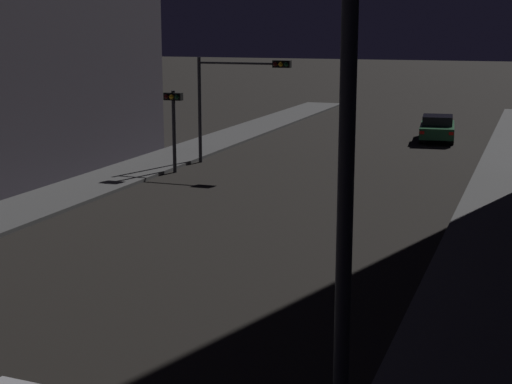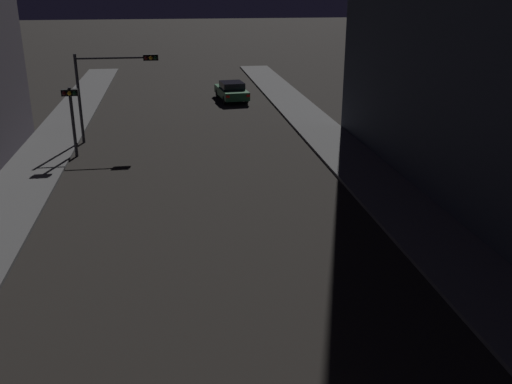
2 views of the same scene
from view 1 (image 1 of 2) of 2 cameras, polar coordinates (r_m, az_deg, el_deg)
The scene contains 6 objects.
sidewalk_left at distance 33.15m, azimuth -9.76°, elevation 1.28°, with size 2.88×65.20×0.14m, color #4C4C4C.
sidewalk_right at distance 28.89m, azimuth 17.75°, elevation -0.72°, with size 2.88×65.20×0.14m, color #4C4C4C.
far_car at distance 43.83m, azimuth 13.20°, elevation 4.63°, with size 2.26×4.61×1.42m.
traffic_light_overhead at distance 34.96m, azimuth -1.54°, elevation 7.76°, with size 4.43×0.41×4.83m.
traffic_light_left_kerb at distance 33.29m, azimuth -6.10°, elevation 5.75°, with size 0.80×0.42×3.53m.
street_lamp_near_block at distance 7.41m, azimuth 6.66°, elevation 1.91°, with size 0.44×0.44×7.54m.
Camera 1 is at (8.61, 2.38, 6.19)m, focal length 54.33 mm.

